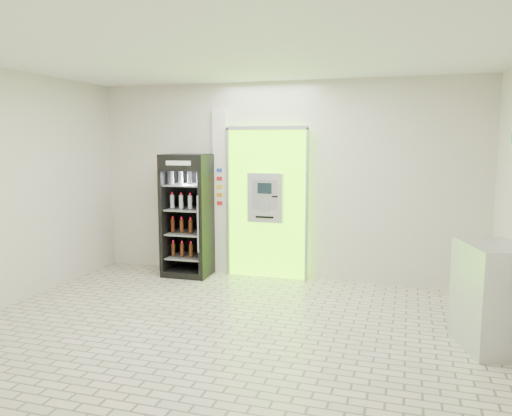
% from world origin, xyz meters
% --- Properties ---
extents(ground, '(6.00, 6.00, 0.00)m').
position_xyz_m(ground, '(0.00, 0.00, 0.00)').
color(ground, '#BDB19C').
rests_on(ground, ground).
extents(room_shell, '(6.00, 6.00, 6.00)m').
position_xyz_m(room_shell, '(0.00, 0.00, 1.84)').
color(room_shell, beige).
rests_on(room_shell, ground).
extents(atm_assembly, '(1.30, 0.24, 2.33)m').
position_xyz_m(atm_assembly, '(-0.20, 2.41, 1.17)').
color(atm_assembly, '#69F600').
rests_on(atm_assembly, ground).
extents(pillar, '(0.22, 0.11, 2.60)m').
position_xyz_m(pillar, '(-0.98, 2.45, 1.30)').
color(pillar, silver).
rests_on(pillar, ground).
extents(beverage_cooler, '(0.73, 0.69, 1.90)m').
position_xyz_m(beverage_cooler, '(-1.42, 2.18, 0.91)').
color(beverage_cooler, black).
rests_on(beverage_cooler, ground).
extents(steel_cabinet, '(0.76, 0.93, 1.08)m').
position_xyz_m(steel_cabinet, '(2.72, 0.46, 0.54)').
color(steel_cabinet, '#B6B9BE').
rests_on(steel_cabinet, ground).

